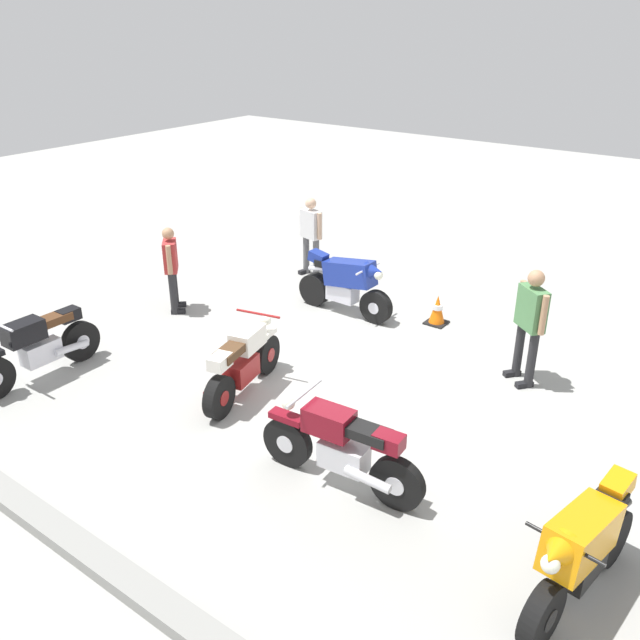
# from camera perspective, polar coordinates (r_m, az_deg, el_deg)

# --- Properties ---
(ground_plane) EXTENTS (40.00, 40.00, 0.00)m
(ground_plane) POSITION_cam_1_polar(r_m,az_deg,el_deg) (10.08, 2.03, -4.70)
(ground_plane) COLOR #9E9E99
(curb_edge) EXTENTS (14.00, 0.30, 0.15)m
(curb_edge) POSITION_cam_1_polar(r_m,az_deg,el_deg) (7.44, -19.68, -18.15)
(curb_edge) COLOR gray
(curb_edge) RESTS_ON ground
(motorcycle_blue_sportbike) EXTENTS (1.95, 0.70, 1.14)m
(motorcycle_blue_sportbike) POSITION_cam_1_polar(r_m,az_deg,el_deg) (11.87, 2.21, 3.22)
(motorcycle_blue_sportbike) COLOR black
(motorcycle_blue_sportbike) RESTS_ON ground
(motorcycle_cream_vintage) EXTENTS (0.75, 1.94, 1.07)m
(motorcycle_cream_vintage) POSITION_cam_1_polar(r_m,az_deg,el_deg) (9.43, -6.67, -3.70)
(motorcycle_cream_vintage) COLOR black
(motorcycle_cream_vintage) RESTS_ON ground
(motorcycle_orange_sportbike) EXTENTS (0.70, 1.96, 1.14)m
(motorcycle_orange_sportbike) POSITION_cam_1_polar(r_m,az_deg,el_deg) (6.74, 21.62, -17.82)
(motorcycle_orange_sportbike) COLOR black
(motorcycle_orange_sportbike) RESTS_ON ground
(motorcycle_black_cruiser) EXTENTS (0.70, 2.09, 1.09)m
(motorcycle_black_cruiser) POSITION_cam_1_polar(r_m,az_deg,el_deg) (10.59, -23.15, -2.12)
(motorcycle_black_cruiser) COLOR black
(motorcycle_black_cruiser) RESTS_ON ground
(motorcycle_maroon_cruiser) EXTENTS (2.09, 0.70, 1.09)m
(motorcycle_maroon_cruiser) POSITION_cam_1_polar(r_m,az_deg,el_deg) (7.62, 1.80, -10.92)
(motorcycle_maroon_cruiser) COLOR black
(motorcycle_maroon_cruiser) RESTS_ON ground
(person_in_white_shirt) EXTENTS (0.64, 0.39, 1.63)m
(person_in_white_shirt) POSITION_cam_1_polar(r_m,az_deg,el_deg) (13.59, -0.79, 7.56)
(person_in_white_shirt) COLOR #59595B
(person_in_white_shirt) RESTS_ON ground
(person_in_green_shirt) EXTENTS (0.58, 0.53, 1.75)m
(person_in_green_shirt) POSITION_cam_1_polar(r_m,az_deg,el_deg) (9.91, 17.64, 0.08)
(person_in_green_shirt) COLOR #262628
(person_in_green_shirt) RESTS_ON ground
(person_in_red_shirt) EXTENTS (0.53, 0.53, 1.57)m
(person_in_red_shirt) POSITION_cam_1_polar(r_m,az_deg,el_deg) (12.17, -12.68, 4.63)
(person_in_red_shirt) COLOR #262628
(person_in_red_shirt) RESTS_ON ground
(traffic_cone) EXTENTS (0.36, 0.36, 0.53)m
(traffic_cone) POSITION_cam_1_polar(r_m,az_deg,el_deg) (11.76, 10.07, 0.86)
(traffic_cone) COLOR black
(traffic_cone) RESTS_ON ground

